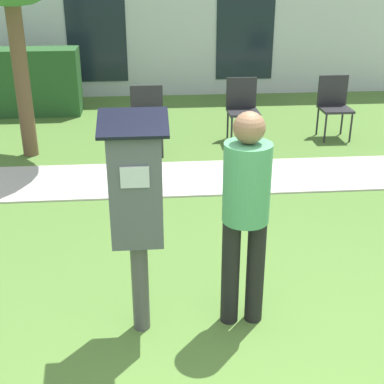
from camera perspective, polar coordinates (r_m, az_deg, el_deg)
sidewalk at (r=6.51m, az=-0.12°, el=1.53°), size 12.00×1.10×0.02m
building_facade at (r=10.56m, az=-2.26°, el=18.90°), size 10.00×0.26×3.20m
parking_meter at (r=3.50m, az=-5.96°, el=-0.78°), size 0.44×0.31×1.59m
person_standing at (r=3.62m, az=5.76°, el=-1.47°), size 0.32×0.32×1.58m
outdoor_chair_left at (r=7.33m, az=-4.82°, el=8.27°), size 0.44×0.44×0.90m
outdoor_chair_middle at (r=7.85m, az=5.38°, el=9.28°), size 0.44×0.44×0.90m
outdoor_chair_right at (r=8.24m, az=14.92°, el=9.29°), size 0.44×0.44×0.90m
hedge_row at (r=9.69m, az=-18.60°, el=11.05°), size 2.24×0.60×1.10m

